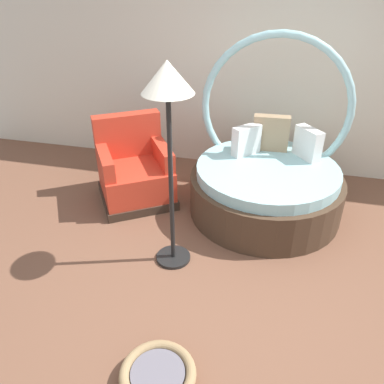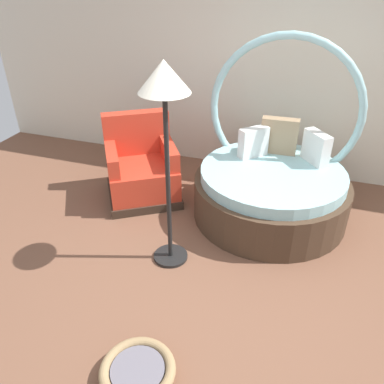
{
  "view_description": "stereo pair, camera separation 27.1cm",
  "coord_description": "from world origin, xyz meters",
  "px_view_note": "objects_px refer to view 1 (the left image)",
  "views": [
    {
      "loc": [
        0.3,
        -2.39,
        2.41
      ],
      "look_at": [
        -0.42,
        0.61,
        0.55
      ],
      "focal_mm": 35.95,
      "sensor_mm": 36.0,
      "label": 1
    },
    {
      "loc": [
        0.57,
        -2.32,
        2.41
      ],
      "look_at": [
        -0.42,
        0.61,
        0.55
      ],
      "focal_mm": 35.95,
      "sensor_mm": 36.0,
      "label": 2
    }
  ],
  "objects_px": {
    "round_daybed": "(267,179)",
    "floor_lamp": "(168,100)",
    "red_armchair": "(134,172)",
    "pet_basket": "(158,376)"
  },
  "relations": [
    {
      "from": "round_daybed",
      "to": "pet_basket",
      "type": "height_order",
      "value": "round_daybed"
    },
    {
      "from": "pet_basket",
      "to": "floor_lamp",
      "type": "bearing_deg",
      "value": 101.3
    },
    {
      "from": "red_armchair",
      "to": "floor_lamp",
      "type": "height_order",
      "value": "floor_lamp"
    },
    {
      "from": "round_daybed",
      "to": "floor_lamp",
      "type": "relative_size",
      "value": 1.01
    },
    {
      "from": "red_armchair",
      "to": "floor_lamp",
      "type": "bearing_deg",
      "value": -52.87
    },
    {
      "from": "round_daybed",
      "to": "floor_lamp",
      "type": "height_order",
      "value": "round_daybed"
    },
    {
      "from": "round_daybed",
      "to": "floor_lamp",
      "type": "xyz_separation_m",
      "value": [
        -0.76,
        -1.08,
        1.15
      ]
    },
    {
      "from": "floor_lamp",
      "to": "pet_basket",
      "type": "bearing_deg",
      "value": -78.7
    },
    {
      "from": "round_daybed",
      "to": "pet_basket",
      "type": "relative_size",
      "value": 3.61
    },
    {
      "from": "round_daybed",
      "to": "red_armchair",
      "type": "height_order",
      "value": "round_daybed"
    }
  ]
}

